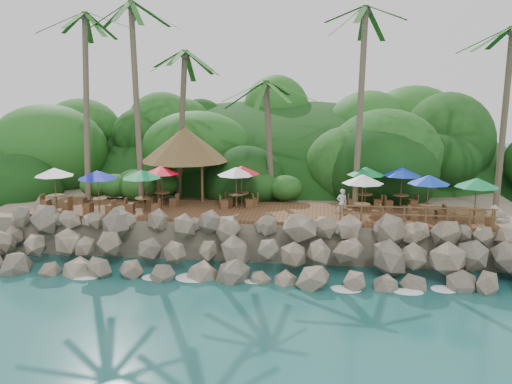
# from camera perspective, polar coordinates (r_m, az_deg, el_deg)

# --- Properties ---
(ground) EXTENTS (140.00, 140.00, 0.00)m
(ground) POSITION_cam_1_polar(r_m,az_deg,el_deg) (25.99, -1.65, -9.97)
(ground) COLOR #19514F
(ground) RESTS_ON ground
(land_base) EXTENTS (32.00, 25.20, 2.10)m
(land_base) POSITION_cam_1_polar(r_m,az_deg,el_deg) (40.97, 1.72, -0.50)
(land_base) COLOR gray
(land_base) RESTS_ON ground
(jungle_hill) EXTENTS (44.80, 28.00, 15.40)m
(jungle_hill) POSITION_cam_1_polar(r_m,az_deg,el_deg) (48.50, 2.54, 0.08)
(jungle_hill) COLOR #143811
(jungle_hill) RESTS_ON ground
(seawall) EXTENTS (29.00, 4.00, 2.30)m
(seawall) POSITION_cam_1_polar(r_m,az_deg,el_deg) (27.47, -1.03, -6.24)
(seawall) COLOR gray
(seawall) RESTS_ON ground
(terrace) EXTENTS (26.00, 5.00, 0.20)m
(terrace) POSITION_cam_1_polar(r_m,az_deg,el_deg) (31.02, 0.00, -2.17)
(terrace) COLOR brown
(terrace) RESTS_ON land_base
(jungle_foliage) EXTENTS (44.00, 16.00, 12.00)m
(jungle_foliage) POSITION_cam_1_polar(r_m,az_deg,el_deg) (40.23, 1.57, -2.26)
(jungle_foliage) COLOR #143811
(jungle_foliage) RESTS_ON ground
(foam_line) EXTENTS (25.20, 0.80, 0.06)m
(foam_line) POSITION_cam_1_polar(r_m,az_deg,el_deg) (26.26, -1.55, -9.68)
(foam_line) COLOR white
(foam_line) RESTS_ON ground
(palms) EXTENTS (31.24, 7.21, 13.51)m
(palms) POSITION_cam_1_polar(r_m,az_deg,el_deg) (32.97, -0.47, 16.98)
(palms) COLOR brown
(palms) RESTS_ON ground
(palapa) EXTENTS (5.69, 5.69, 4.60)m
(palapa) POSITION_cam_1_polar(r_m,az_deg,el_deg) (34.40, -7.66, 5.13)
(palapa) COLOR brown
(palapa) RESTS_ON ground
(dining_clusters) EXTENTS (25.87, 5.47, 2.46)m
(dining_clusters) POSITION_cam_1_polar(r_m,az_deg,el_deg) (30.32, 1.14, 1.64)
(dining_clusters) COLOR brown
(dining_clusters) RESTS_ON terrace
(railing) EXTENTS (8.30, 0.10, 1.00)m
(railing) POSITION_cam_1_polar(r_m,az_deg,el_deg) (28.77, 16.75, -2.29)
(railing) COLOR brown
(railing) RESTS_ON terrace
(waiter) EXTENTS (0.66, 0.51, 1.62)m
(waiter) POSITION_cam_1_polar(r_m,az_deg,el_deg) (29.53, 9.24, -1.20)
(waiter) COLOR white
(waiter) RESTS_ON terrace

